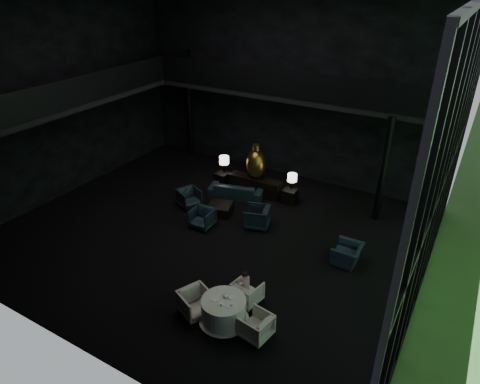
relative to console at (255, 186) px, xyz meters
The scene contains 34 objects.
floor 3.51m from the console, 88.06° to the right, with size 14.00×12.00×0.02m, color black.
wall_back 4.42m from the console, 87.29° to the left, with size 14.00×0.04×8.00m, color black.
wall_front 10.17m from the console, 89.28° to the right, with size 14.00×0.04×8.00m, color black.
wall_left 8.53m from the console, 153.08° to the right, with size 0.04×12.00×8.00m, color black.
curtain_wall 8.68m from the console, 26.30° to the right, with size 0.20×12.00×8.00m, color black, non-canonical shape.
mezzanine_left 7.75m from the console, 149.29° to the right, with size 2.00×12.00×0.25m, color black.
mezzanine_back 4.09m from the console, 53.40° to the left, with size 12.00×2.00×0.25m, color black.
railing_left 7.35m from the console, 144.41° to the right, with size 0.06×12.00×1.00m, color black.
railing_back 4.41m from the console, 24.35° to the left, with size 12.00×0.06×1.00m, color black.
column_nw 5.60m from the console, 155.68° to the left, with size 0.24×0.24×4.00m, color black.
column_ne 5.21m from the console, ahead, with size 0.24×0.24×4.00m, color black.
console is the anchor object (origin of this frame).
bronze_urn 0.98m from the console, 90.00° to the left, with size 0.78×0.78×1.45m.
side_table_left 1.60m from the console, behind, with size 0.53×0.53×0.58m, color black.
table_lamp_left 1.76m from the console, behind, with size 0.42×0.42×0.70m.
side_table_right 1.60m from the console, ahead, with size 0.53×0.53×0.59m, color black.
table_lamp_right 1.74m from the console, ahead, with size 0.38×0.38×0.63m.
sofa 0.87m from the console, 124.16° to the right, with size 2.36×0.69×0.92m, color black.
lounge_armchair_west 2.84m from the console, 127.47° to the right, with size 0.80×0.75×0.82m, color black.
lounge_armchair_east 2.60m from the console, 59.81° to the right, with size 0.94×0.88×0.97m, color black.
lounge_armchair_south 3.29m from the console, 96.90° to the right, with size 0.78×0.73×0.80m, color black.
window_armchair 5.51m from the console, 29.18° to the right, with size 0.88×0.57×0.77m, color black.
coffee_table 2.17m from the console, 99.66° to the right, with size 0.88×0.88×0.39m, color black.
dining_table 7.47m from the console, 67.73° to the right, with size 1.35×1.35×0.75m.
dining_chair_north 6.59m from the console, 63.28° to the right, with size 0.67×0.63×0.69m, color #B0AE9B.
dining_chair_east 7.88m from the console, 61.26° to the right, with size 0.70×0.65×0.72m, color beige.
dining_chair_west 7.30m from the console, 74.13° to the right, with size 0.82×0.77×0.84m, color #B2AE9D.
child 6.59m from the console, 63.88° to the right, with size 0.25×0.25×0.55m.
plate_a 7.46m from the console, 69.53° to the right, with size 0.24×0.24×0.02m, color white.
plate_b 7.33m from the console, 66.02° to the right, with size 0.23×0.23×0.02m, color white.
saucer 7.67m from the console, 66.51° to the right, with size 0.16×0.16×0.01m, color white.
coffee_cup 7.64m from the console, 65.99° to the right, with size 0.08×0.08×0.06m, color white.
cereal_bowl 7.34m from the console, 67.41° to the right, with size 0.16×0.16×0.08m, color white.
cream_pot 7.67m from the console, 67.93° to the right, with size 0.07×0.07×0.08m, color #99999E.
Camera 1 is at (7.38, -10.55, 8.38)m, focal length 32.00 mm.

